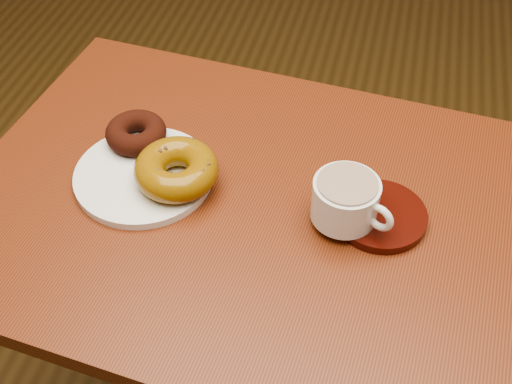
% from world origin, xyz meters
% --- Properties ---
extents(cafe_table, '(0.90, 0.71, 0.79)m').
position_xyz_m(cafe_table, '(-0.26, 0.03, 0.66)').
color(cafe_table, maroon).
rests_on(cafe_table, ground).
extents(donut_plate, '(0.23, 0.23, 0.01)m').
position_xyz_m(donut_plate, '(-0.42, 0.04, 0.80)').
color(donut_plate, white).
rests_on(donut_plate, cafe_table).
extents(donut_cinnamon, '(0.12, 0.12, 0.04)m').
position_xyz_m(donut_cinnamon, '(-0.45, 0.10, 0.82)').
color(donut_cinnamon, '#34120A').
rests_on(donut_cinnamon, donut_plate).
extents(donut_caramel, '(0.17, 0.17, 0.05)m').
position_xyz_m(donut_caramel, '(-0.36, 0.03, 0.83)').
color(donut_caramel, '#875D0E').
rests_on(donut_caramel, donut_plate).
extents(saucer, '(0.16, 0.16, 0.01)m').
position_xyz_m(saucer, '(-0.06, 0.04, 0.80)').
color(saucer, '#360C07').
rests_on(saucer, cafe_table).
extents(coffee_cup, '(0.12, 0.09, 0.07)m').
position_xyz_m(coffee_cup, '(-0.11, 0.02, 0.84)').
color(coffee_cup, white).
rests_on(coffee_cup, saucer).
extents(teaspoon, '(0.04, 0.09, 0.01)m').
position_xyz_m(teaspoon, '(-0.13, 0.04, 0.81)').
color(teaspoon, silver).
rests_on(teaspoon, saucer).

